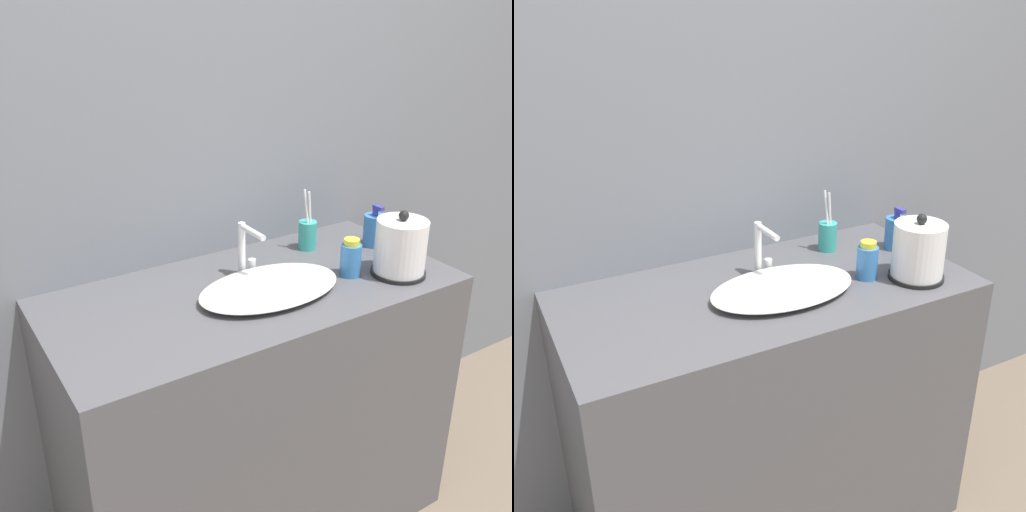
{
  "view_description": "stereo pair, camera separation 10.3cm",
  "coord_description": "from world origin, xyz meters",
  "views": [
    {
      "loc": [
        -0.82,
        -1.02,
        1.67
      ],
      "look_at": [
        0.01,
        0.29,
        0.99
      ],
      "focal_mm": 42.0,
      "sensor_mm": 36.0,
      "label": 1
    },
    {
      "loc": [
        -0.73,
        -1.07,
        1.67
      ],
      "look_at": [
        0.01,
        0.29,
        0.99
      ],
      "focal_mm": 42.0,
      "sensor_mm": 36.0,
      "label": 2
    }
  ],
  "objects": [
    {
      "name": "vanity_counter",
      "position": [
        0.0,
        0.29,
        0.45
      ],
      "size": [
        1.2,
        0.58,
        0.89
      ],
      "color": "#4C4C51",
      "rests_on": "ground_plane"
    },
    {
      "name": "lotion_bottle",
      "position": [
        0.51,
        0.35,
        0.95
      ],
      "size": [
        0.07,
        0.07,
        0.14
      ],
      "color": "#3370B7",
      "rests_on": "vanity_counter"
    },
    {
      "name": "sink_basin",
      "position": [
        0.02,
        0.24,
        0.91
      ],
      "size": [
        0.43,
        0.26,
        0.04
      ],
      "color": "white",
      "rests_on": "vanity_counter"
    },
    {
      "name": "faucet",
      "position": [
        0.03,
        0.37,
        0.98
      ],
      "size": [
        0.06,
        0.13,
        0.17
      ],
      "color": "silver",
      "rests_on": "vanity_counter"
    },
    {
      "name": "electric_kettle",
      "position": [
        0.42,
        0.14,
        0.97
      ],
      "size": [
        0.17,
        0.17,
        0.2
      ],
      "color": "black",
      "rests_on": "vanity_counter"
    },
    {
      "name": "wall_back",
      "position": [
        0.0,
        0.6,
        1.3
      ],
      "size": [
        6.0,
        0.04,
        2.6
      ],
      "color": "slate",
      "rests_on": "ground_plane"
    },
    {
      "name": "shampoo_bottle",
      "position": [
        0.29,
        0.21,
        0.95
      ],
      "size": [
        0.06,
        0.06,
        0.12
      ],
      "color": "#3370B7",
      "rests_on": "vanity_counter"
    },
    {
      "name": "toothbrush_cup",
      "position": [
        0.31,
        0.44,
        0.94
      ],
      "size": [
        0.06,
        0.06,
        0.21
      ],
      "color": "teal",
      "rests_on": "vanity_counter"
    }
  ]
}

